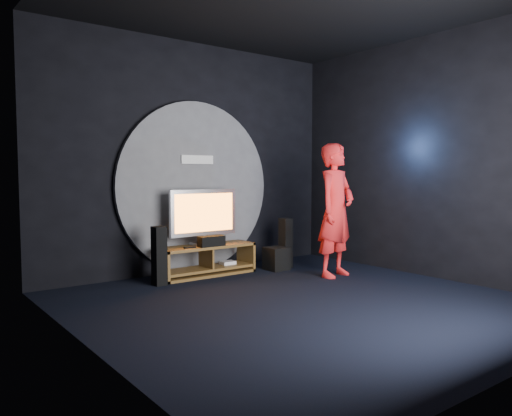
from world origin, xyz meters
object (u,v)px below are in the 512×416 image
at_px(tv, 204,215).
at_px(player, 336,210).
at_px(tower_speaker_left, 159,256).
at_px(media_console, 207,262).
at_px(subwoofer, 276,258).
at_px(tower_speaker_right, 286,243).

bearing_deg(tv, player, -40.55).
distance_m(tower_speaker_left, player, 2.61).
bearing_deg(media_console, player, -39.15).
xyz_separation_m(media_console, tv, (-0.01, 0.07, 0.71)).
relative_size(tv, subwoofer, 3.10).
distance_m(tower_speaker_left, subwoofer, 1.96).
bearing_deg(subwoofer, player, -66.58).
distance_m(media_console, player, 2.06).
xyz_separation_m(subwoofer, player, (0.39, -0.89, 0.80)).
bearing_deg(tv, media_console, -84.29).
relative_size(media_console, tv, 1.35).
relative_size(media_console, subwoofer, 4.19).
relative_size(tower_speaker_left, tower_speaker_right, 1.00).
xyz_separation_m(tower_speaker_right, subwoofer, (-0.23, -0.05, -0.22)).
distance_m(tower_speaker_left, tower_speaker_right, 2.18).
bearing_deg(tower_speaker_right, tv, 166.06).
relative_size(tower_speaker_left, player, 0.41).
distance_m(subwoofer, player, 1.26).
distance_m(tv, subwoofer, 1.37).
bearing_deg(tower_speaker_left, player, -23.73).
relative_size(tv, tower_speaker_right, 1.39).
bearing_deg(tower_speaker_right, media_console, 168.77).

